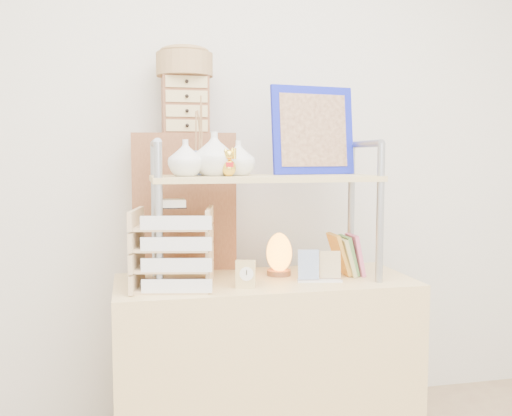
{
  "coord_description": "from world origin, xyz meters",
  "views": [
    {
      "loc": [
        -0.53,
        -1.02,
        1.25
      ],
      "look_at": [
        -0.04,
        1.2,
        1.04
      ],
      "focal_mm": 40.0,
      "sensor_mm": 36.0,
      "label": 1
    }
  ],
  "objects_px": {
    "cabinet": "(187,281)",
    "letter_tray": "(174,253)",
    "salt_lamp": "(279,254)",
    "desk": "(265,369)"
  },
  "relations": [
    {
      "from": "desk",
      "to": "salt_lamp",
      "type": "bearing_deg",
      "value": 40.65
    },
    {
      "from": "cabinet",
      "to": "letter_tray",
      "type": "xyz_separation_m",
      "value": [
        -0.09,
        -0.44,
        0.21
      ]
    },
    {
      "from": "cabinet",
      "to": "desk",
      "type": "bearing_deg",
      "value": -44.77
    },
    {
      "from": "desk",
      "to": "letter_tray",
      "type": "xyz_separation_m",
      "value": [
        -0.37,
        -0.07,
        0.51
      ]
    },
    {
      "from": "desk",
      "to": "letter_tray",
      "type": "bearing_deg",
      "value": -168.89
    },
    {
      "from": "letter_tray",
      "to": "salt_lamp",
      "type": "relative_size",
      "value": 1.88
    },
    {
      "from": "cabinet",
      "to": "salt_lamp",
      "type": "relative_size",
      "value": 7.52
    },
    {
      "from": "cabinet",
      "to": "salt_lamp",
      "type": "bearing_deg",
      "value": -32.47
    },
    {
      "from": "cabinet",
      "to": "letter_tray",
      "type": "bearing_deg",
      "value": -93.48
    },
    {
      "from": "desk",
      "to": "cabinet",
      "type": "distance_m",
      "value": 0.55
    }
  ]
}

